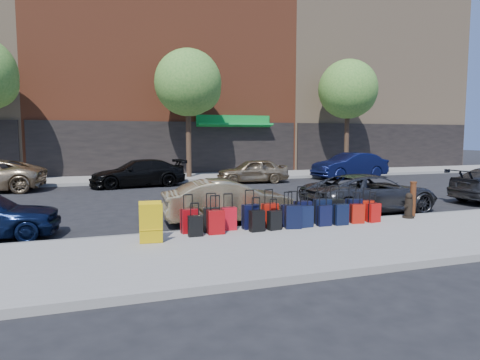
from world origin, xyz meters
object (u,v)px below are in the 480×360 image
object	(u,v)px
tree_center	(190,85)
car_near_2	(370,193)
display_rack	(151,223)
car_far_1	(138,173)
car_near_1	(229,201)
car_far_2	(252,171)
fire_hydrant	(409,206)
car_far_3	(350,166)
tree_right	(350,91)
suitcase_front_5	(289,215)
bollard	(413,199)

from	to	relation	value
tree_center	car_near_2	size ratio (longest dim) A/B	1.61
display_rack	car_far_1	bearing A→B (deg)	91.19
car_far_1	tree_center	bearing A→B (deg)	122.78
tree_center	car_near_1	bearing A→B (deg)	-97.59
tree_center	car_far_2	world-z (taller)	tree_center
fire_hydrant	car_far_1	size ratio (longest dim) A/B	0.16
car_near_1	car_far_3	xyz separation A→B (m)	(10.65, 10.13, 0.14)
tree_right	display_rack	xyz separation A→B (m)	(-14.68, -14.94, -4.82)
fire_hydrant	car_far_3	distance (m)	13.16
fire_hydrant	car_near_1	xyz separation A→B (m)	(-4.87, 1.70, 0.14)
tree_right	suitcase_front_5	distance (m)	18.78
car_far_2	car_near_2	bearing A→B (deg)	8.93
car_near_1	car_far_3	bearing A→B (deg)	-44.03
display_rack	car_near_2	size ratio (longest dim) A/B	0.20
tree_center	car_far_1	distance (m)	6.41
tree_right	bollard	xyz separation A→B (m)	(-7.06, -14.27, -4.73)
car_far_3	bollard	bearing A→B (deg)	-32.87
fire_hydrant	car_far_1	world-z (taller)	car_far_1
display_rack	car_near_2	bearing A→B (deg)	23.34
car_far_2	car_far_3	bearing A→B (deg)	99.11
bollard	car_far_2	world-z (taller)	car_far_2
bollard	car_near_1	size ratio (longest dim) A/B	0.27
car_far_1	car_far_2	world-z (taller)	car_far_1
fire_hydrant	bollard	size ratio (longest dim) A/B	0.71
bollard	car_far_2	distance (m)	11.32
tree_center	bollard	bearing A→B (deg)	-76.43
display_rack	suitcase_front_5	bearing A→B (deg)	14.98
bollard	car_far_2	xyz separation A→B (m)	(-0.77, 11.30, -0.03)
car_near_1	fire_hydrant	bearing A→B (deg)	-106.80
suitcase_front_5	bollard	distance (m)	4.01
fire_hydrant	bollard	distance (m)	0.36
tree_right	car_near_1	world-z (taller)	tree_right
suitcase_front_5	car_near_1	distance (m)	1.98
tree_right	fire_hydrant	bearing A→B (deg)	-116.93
tree_center	car_near_1	size ratio (longest dim) A/B	1.92
suitcase_front_5	car_far_1	bearing A→B (deg)	106.47
fire_hydrant	car_near_2	xyz separation A→B (m)	(0.04, 1.87, 0.14)
car_near_1	car_near_2	distance (m)	4.92
fire_hydrant	car_near_2	world-z (taller)	car_near_2
car_near_2	car_far_1	bearing A→B (deg)	31.07
tree_center	car_far_3	xyz separation A→B (m)	(8.96, -2.59, -4.65)
tree_right	fire_hydrant	size ratio (longest dim) A/B	9.99
suitcase_front_5	display_rack	distance (m)	3.68
fire_hydrant	car_far_2	world-z (taller)	car_far_2
fire_hydrant	car_far_1	xyz separation A→B (m)	(-6.48, 11.64, 0.19)
tree_right	display_rack	world-z (taller)	tree_right
tree_right	car_near_1	xyz separation A→B (m)	(-12.19, -12.71, -4.79)
car_near_1	car_near_2	size ratio (longest dim) A/B	0.84
suitcase_front_5	car_near_1	world-z (taller)	car_near_1
fire_hydrant	car_near_1	world-z (taller)	car_near_1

